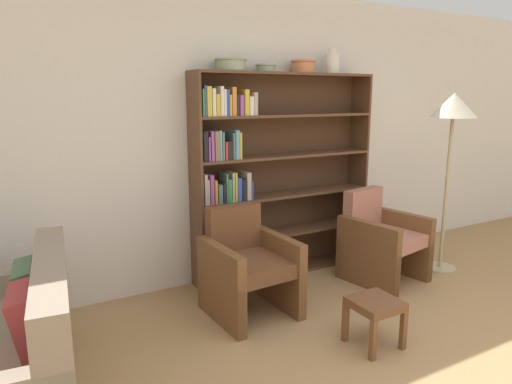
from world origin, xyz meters
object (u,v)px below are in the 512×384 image
object	(u,v)px
armchair_cushioned	(381,239)
bowl_terracotta	(266,67)
armchair_leather	(248,266)
footstool	(375,309)
bowl_stoneware	(231,64)
vase_tall	(332,63)
bookshelf	(267,177)
floor_lamp	(453,115)
bowl_cream	(303,66)

from	to	relation	value
armchair_cushioned	bowl_terracotta	bearing A→B (deg)	-43.28
armchair_leather	footstool	bearing A→B (deg)	117.63
bowl_stoneware	armchair_cushioned	size ratio (longest dim) A/B	0.33
vase_tall	footstool	distance (m)	2.48
bookshelf	bowl_terracotta	xyz separation A→B (m)	(-0.03, -0.01, 1.03)
bowl_stoneware	armchair_leather	xyz separation A→B (m)	(-0.16, -0.61, -1.66)
armchair_leather	armchair_cushioned	bearing A→B (deg)	176.70
bookshelf	armchair_cushioned	distance (m)	1.27
bowl_stoneware	floor_lamp	xyz separation A→B (m)	(2.06, -0.74, -0.46)
footstool	vase_tall	bearing A→B (deg)	64.13
bookshelf	armchair_leather	size ratio (longest dim) A/B	2.30
bowl_stoneware	armchair_cushioned	world-z (taller)	bowl_stoneware
bowl_stoneware	armchair_leather	world-z (taller)	bowl_stoneware
bowl_cream	floor_lamp	distance (m)	1.55
footstool	floor_lamp	bearing A→B (deg)	25.23
bowl_cream	armchair_cushioned	world-z (taller)	bowl_cream
bookshelf	footstool	bearing A→B (deg)	-90.15
vase_tall	floor_lamp	xyz separation A→B (m)	(0.93, -0.74, -0.50)
bookshelf	armchair_cushioned	world-z (taller)	bookshelf
bowl_stoneware	vase_tall	bearing A→B (deg)	0.00
bookshelf	armchair_cushioned	xyz separation A→B (m)	(0.93, -0.63, -0.60)
floor_lamp	footstool	world-z (taller)	floor_lamp
vase_tall	bowl_cream	bearing A→B (deg)	180.00
bowl_cream	footstool	size ratio (longest dim) A/B	0.70
armchair_cushioned	floor_lamp	size ratio (longest dim) A/B	0.48
bowl_terracotta	armchair_cushioned	xyz separation A→B (m)	(0.96, -0.61, -1.64)
bowl_terracotta	armchair_leather	xyz separation A→B (m)	(-0.52, -0.61, -1.64)
footstool	bowl_stoneware	bearing A→B (deg)	104.11
armchair_leather	floor_lamp	bearing A→B (deg)	173.50
bowl_cream	floor_lamp	world-z (taller)	bowl_cream
bookshelf	armchair_cushioned	bearing A→B (deg)	-34.00
bowl_stoneware	footstool	size ratio (longest dim) A/B	0.81
armchair_cushioned	footstool	distance (m)	1.31
bowl_cream	armchair_leather	bearing A→B (deg)	-146.99
vase_tall	armchair_cushioned	bearing A→B (deg)	-72.52
bookshelf	vase_tall	distance (m)	1.32
armchair_cushioned	vase_tall	bearing A→B (deg)	-83.24
armchair_leather	bookshelf	bearing A→B (deg)	-134.66
bowl_stoneware	armchair_cushioned	xyz separation A→B (m)	(1.32, -0.61, -1.66)
vase_tall	bowl_terracotta	bearing A→B (deg)	180.00
bowl_cream	armchair_cushioned	size ratio (longest dim) A/B	0.28
vase_tall	armchair_leather	xyz separation A→B (m)	(-1.29, -0.61, -1.70)
armchair_cushioned	floor_lamp	distance (m)	1.41
bowl_stoneware	armchair_leather	bearing A→B (deg)	-104.99
vase_tall	bookshelf	bearing A→B (deg)	178.91
bookshelf	bowl_cream	bearing A→B (deg)	-2.06
armchair_cushioned	floor_lamp	xyz separation A→B (m)	(0.74, -0.12, 1.19)
armchair_cushioned	armchair_leather	bearing A→B (deg)	-10.75
bookshelf	floor_lamp	bearing A→B (deg)	-24.21
bowl_cream	footstool	world-z (taller)	bowl_cream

